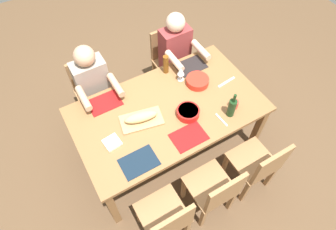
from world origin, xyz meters
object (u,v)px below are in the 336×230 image
(diner_far_left, at_px, (94,86))
(bread_loaf, at_px, (141,116))
(chair_near_left, at_px, (167,220))
(wine_glass, at_px, (181,72))
(dining_table, at_px, (168,113))
(wine_bottle, at_px, (232,107))
(chair_near_center, at_px, (216,191))
(diner_far_right, at_px, (177,53))
(cup_near_right, at_px, (234,104))
(chair_near_right, at_px, (259,165))
(napkin_stack, at_px, (112,142))
(serving_bowl_salad, at_px, (198,81))
(chair_far_right, at_px, (169,57))
(serving_bowl_pasta, at_px, (188,112))
(chair_far_left, at_px, (92,88))
(cutting_board, at_px, (141,120))
(beer_bottle, at_px, (166,64))

(diner_far_left, xyz_separation_m, bread_loaf, (0.22, -0.67, 0.11))
(chair_near_left, bearing_deg, wine_glass, 53.90)
(dining_table, height_order, wine_bottle, wine_bottle)
(diner_far_left, height_order, bread_loaf, diner_far_left)
(chair_near_center, height_order, diner_far_right, diner_far_right)
(wine_glass, height_order, cup_near_right, wine_glass)
(chair_near_right, distance_m, cup_near_right, 0.63)
(diner_far_right, bearing_deg, napkin_stack, -146.42)
(bread_loaf, height_order, wine_bottle, wine_bottle)
(serving_bowl_salad, xyz_separation_m, bread_loaf, (-0.72, -0.13, 0.02))
(chair_near_right, bearing_deg, chair_far_right, 90.00)
(wine_bottle, bearing_deg, serving_bowl_pasta, 150.83)
(chair_far_left, relative_size, serving_bowl_salad, 3.61)
(chair_far_left, relative_size, cup_near_right, 10.41)
(serving_bowl_pasta, height_order, cup_near_right, cup_near_right)
(chair_near_center, xyz_separation_m, chair_far_right, (0.51, 1.72, 0.00))
(serving_bowl_pasta, height_order, bread_loaf, bread_loaf)
(chair_near_left, bearing_deg, serving_bowl_salad, 46.36)
(cutting_board, xyz_separation_m, cup_near_right, (0.86, -0.31, 0.03))
(chair_near_left, height_order, bread_loaf, same)
(diner_far_right, bearing_deg, chair_near_center, -108.43)
(chair_near_right, relative_size, cutting_board, 2.12)
(chair_near_left, relative_size, chair_near_center, 1.00)
(chair_near_left, xyz_separation_m, chair_far_left, (0.00, 1.72, 0.00))
(diner_far_left, height_order, cutting_board, diner_far_left)
(dining_table, relative_size, wine_glass, 11.22)
(serving_bowl_salad, distance_m, cup_near_right, 0.46)
(chair_near_center, distance_m, serving_bowl_salad, 1.12)
(chair_near_center, bearing_deg, chair_far_left, 106.58)
(napkin_stack, bearing_deg, serving_bowl_pasta, -5.86)
(dining_table, bearing_deg, bread_loaf, 179.15)
(serving_bowl_salad, height_order, beer_bottle, beer_bottle)
(chair_far_right, distance_m, chair_far_left, 1.02)
(dining_table, relative_size, diner_far_right, 1.55)
(bread_loaf, bearing_deg, napkin_stack, -165.41)
(dining_table, bearing_deg, diner_far_left, 127.13)
(dining_table, relative_size, serving_bowl_pasta, 8.46)
(chair_near_right, relative_size, napkin_stack, 6.07)
(dining_table, distance_m, chair_far_left, 1.02)
(serving_bowl_pasta, bearing_deg, wine_glass, 67.09)
(wine_bottle, height_order, cup_near_right, wine_bottle)
(serving_bowl_pasta, distance_m, napkin_stack, 0.77)
(chair_far_right, xyz_separation_m, napkin_stack, (-1.15, -0.94, 0.27))
(wine_glass, bearing_deg, chair_near_right, -79.79)
(chair_near_right, relative_size, diner_far_left, 0.71)
(bread_loaf, distance_m, wine_bottle, 0.86)
(dining_table, height_order, wine_glass, wine_glass)
(dining_table, distance_m, chair_near_left, 1.02)
(chair_far_right, height_order, cup_near_right, chair_far_right)
(wine_bottle, distance_m, wine_glass, 0.65)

